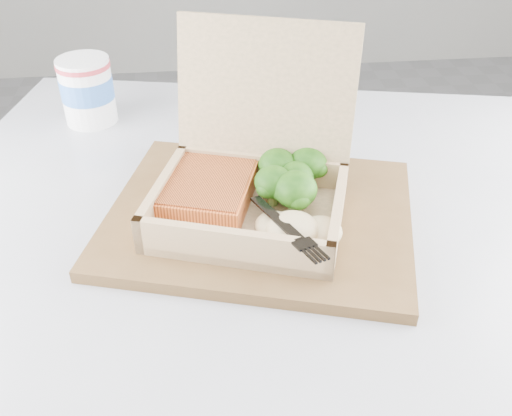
{
  "coord_description": "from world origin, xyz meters",
  "views": [
    {
      "loc": [
        -0.58,
        -0.84,
        1.15
      ],
      "look_at": [
        -0.53,
        -0.34,
        0.79
      ],
      "focal_mm": 40.0,
      "sensor_mm": 36.0,
      "label": 1
    }
  ],
  "objects": [
    {
      "name": "plastic_fork",
      "position": [
        -0.51,
        -0.35,
        0.8
      ],
      "size": [
        0.06,
        0.14,
        0.01
      ],
      "rotation": [
        0.0,
        0.0,
        3.5
      ],
      "color": "black",
      "rests_on": "mashed_potatoes"
    },
    {
      "name": "serving_tray",
      "position": [
        -0.52,
        -0.3,
        0.75
      ],
      "size": [
        0.41,
        0.36,
        0.01
      ],
      "primitive_type": "cube",
      "rotation": [
        0.0,
        0.0,
        -0.28
      ],
      "color": "brown",
      "rests_on": "cafe_table"
    },
    {
      "name": "takeout_container",
      "position": [
        -0.52,
        -0.29,
        0.81
      ],
      "size": [
        0.26,
        0.25,
        0.2
      ],
      "rotation": [
        0.0,
        0.0,
        -0.32
      ],
      "color": "tan",
      "rests_on": "serving_tray"
    },
    {
      "name": "mashed_potatoes",
      "position": [
        -0.49,
        -0.38,
        0.78
      ],
      "size": [
        0.09,
        0.08,
        0.03
      ],
      "primitive_type": "ellipsoid",
      "color": "#CBB784",
      "rests_on": "takeout_container"
    },
    {
      "name": "cafe_table",
      "position": [
        -0.53,
        -0.34,
        0.55
      ],
      "size": [
        1.0,
        1.0,
        0.74
      ],
      "rotation": [
        0.0,
        0.0,
        -0.21
      ],
      "color": "black",
      "rests_on": "floor"
    },
    {
      "name": "salmon_fillet",
      "position": [
        -0.58,
        -0.28,
        0.78
      ],
      "size": [
        0.14,
        0.16,
        0.03
      ],
      "primitive_type": "cube",
      "rotation": [
        0.0,
        0.0,
        -0.31
      ],
      "color": "orange",
      "rests_on": "takeout_container"
    },
    {
      "name": "broccoli_pile",
      "position": [
        -0.47,
        -0.29,
        0.79
      ],
      "size": [
        0.11,
        0.11,
        0.04
      ],
      "primitive_type": null,
      "color": "#38761A",
      "rests_on": "takeout_container"
    },
    {
      "name": "floor",
      "position": [
        0.0,
        0.0,
        0.0
      ],
      "size": [
        4.0,
        4.0,
        0.0
      ],
      "primitive_type": "plane",
      "color": "gray",
      "rests_on": "ground"
    },
    {
      "name": "paper_cup",
      "position": [
        -0.74,
        -0.02,
        0.8
      ],
      "size": [
        0.08,
        0.08,
        0.1
      ],
      "color": "white",
      "rests_on": "cafe_table"
    },
    {
      "name": "receipt",
      "position": [
        -0.44,
        -0.13,
        0.75
      ],
      "size": [
        0.09,
        0.15,
        0.0
      ],
      "primitive_type": "cube",
      "rotation": [
        0.0,
        0.0,
        -0.12
      ],
      "color": "white",
      "rests_on": "cafe_table"
    }
  ]
}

